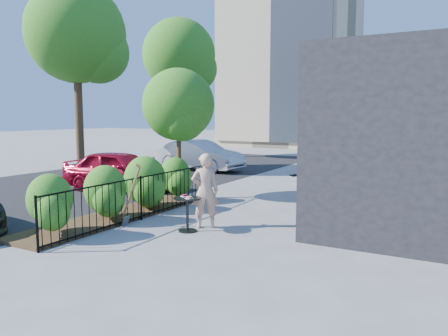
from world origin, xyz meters
The scene contains 13 objects.
ground centered at (0.00, 0.00, 0.00)m, with size 120.00×120.00×0.00m, color gray.
fence centered at (-1.50, 0.00, 0.56)m, with size 0.05×6.05×1.10m.
planting_bed centered at (-2.20, 0.00, 0.04)m, with size 1.30×6.00×0.08m, color #382616.
shrubs centered at (-2.10, 0.10, 0.70)m, with size 1.10×5.60×1.24m.
patio_tree centered at (-2.24, 2.76, 2.76)m, with size 2.20×2.20×3.94m.
street centered at (-7.00, 3.00, 0.00)m, with size 9.00×30.00×0.01m, color black.
street_tree_near centered at (-9.94, 5.96, 5.92)m, with size 4.40×4.40×8.28m.
street_tree_far centered at (-9.94, 13.96, 5.92)m, with size 4.40×4.40×8.28m.
cafe_table centered at (0.11, -0.36, 0.53)m, with size 0.61×0.61×0.82m.
woman centered at (0.28, 0.11, 0.86)m, with size 0.63×0.41×1.72m, color tan.
shovel centered at (-1.26, -0.68, 0.67)m, with size 0.60×0.20×1.52m.
car_red centered at (-4.89, 3.01, 0.69)m, with size 1.64×4.08×1.39m, color maroon.
car_silver centered at (-5.46, 9.01, 0.71)m, with size 1.50×4.31×1.42m, color #A8A8AD.
Camera 1 is at (5.40, -8.27, 2.57)m, focal length 35.00 mm.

